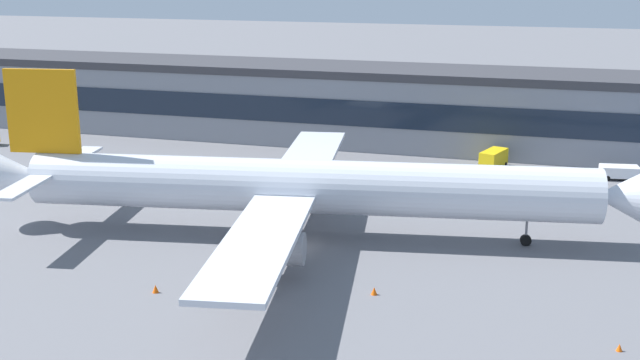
{
  "coord_description": "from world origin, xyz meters",
  "views": [
    {
      "loc": [
        24.22,
        -71.61,
        27.24
      ],
      "look_at": [
        0.56,
        7.35,
        5.0
      ],
      "focal_mm": 45.3,
      "sensor_mm": 36.0,
      "label": 1
    }
  ],
  "objects_px": {
    "pushback_tractor": "(620,171)",
    "traffic_cone_0": "(155,289)",
    "traffic_cone_2": "(619,347)",
    "airliner": "(300,186)",
    "traffic_cone_3": "(374,291)",
    "crew_van": "(494,158)"
  },
  "relations": [
    {
      "from": "airliner",
      "to": "pushback_tractor",
      "type": "height_order",
      "value": "airliner"
    },
    {
      "from": "crew_van",
      "to": "traffic_cone_3",
      "type": "bearing_deg",
      "value": -97.09
    },
    {
      "from": "traffic_cone_2",
      "to": "airliner",
      "type": "bearing_deg",
      "value": 149.77
    },
    {
      "from": "traffic_cone_0",
      "to": "pushback_tractor",
      "type": "bearing_deg",
      "value": 51.83
    },
    {
      "from": "pushback_tractor",
      "to": "traffic_cone_3",
      "type": "distance_m",
      "value": 51.15
    },
    {
      "from": "traffic_cone_2",
      "to": "traffic_cone_3",
      "type": "height_order",
      "value": "traffic_cone_3"
    },
    {
      "from": "pushback_tractor",
      "to": "crew_van",
      "type": "height_order",
      "value": "crew_van"
    },
    {
      "from": "airliner",
      "to": "traffic_cone_2",
      "type": "distance_m",
      "value": 35.2
    },
    {
      "from": "pushback_tractor",
      "to": "crew_van",
      "type": "distance_m",
      "value": 16.3
    },
    {
      "from": "traffic_cone_2",
      "to": "traffic_cone_3",
      "type": "xyz_separation_m",
      "value": [
        -19.37,
        4.94,
        0.05
      ]
    },
    {
      "from": "traffic_cone_2",
      "to": "pushback_tractor",
      "type": "bearing_deg",
      "value": 86.9
    },
    {
      "from": "pushback_tractor",
      "to": "traffic_cone_2",
      "type": "height_order",
      "value": "pushback_tractor"
    },
    {
      "from": "pushback_tractor",
      "to": "crew_van",
      "type": "bearing_deg",
      "value": 176.27
    },
    {
      "from": "traffic_cone_3",
      "to": "crew_van",
      "type": "bearing_deg",
      "value": 82.91
    },
    {
      "from": "pushback_tractor",
      "to": "traffic_cone_3",
      "type": "height_order",
      "value": "pushback_tractor"
    },
    {
      "from": "traffic_cone_0",
      "to": "traffic_cone_3",
      "type": "relative_size",
      "value": 1.03
    },
    {
      "from": "pushback_tractor",
      "to": "traffic_cone_0",
      "type": "relative_size",
      "value": 7.36
    },
    {
      "from": "traffic_cone_0",
      "to": "traffic_cone_3",
      "type": "distance_m",
      "value": 18.65
    },
    {
      "from": "traffic_cone_3",
      "to": "pushback_tractor",
      "type": "bearing_deg",
      "value": 64.36
    },
    {
      "from": "crew_van",
      "to": "traffic_cone_0",
      "type": "bearing_deg",
      "value": -114.61
    },
    {
      "from": "airliner",
      "to": "crew_van",
      "type": "xyz_separation_m",
      "value": [
        16.6,
        34.58,
        -3.87
      ]
    },
    {
      "from": "crew_van",
      "to": "traffic_cone_2",
      "type": "xyz_separation_m",
      "value": [
        13.5,
        -52.12,
        -1.17
      ]
    }
  ]
}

